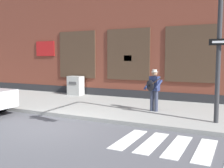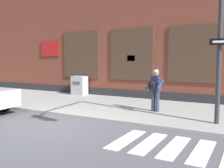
{
  "view_description": "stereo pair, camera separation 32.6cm",
  "coord_description": "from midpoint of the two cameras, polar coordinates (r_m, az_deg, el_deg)",
  "views": [
    {
      "loc": [
        5.44,
        -6.57,
        2.25
      ],
      "look_at": [
        1.38,
        1.56,
        1.34
      ],
      "focal_mm": 42.0,
      "sensor_mm": 36.0,
      "label": 1
    },
    {
      "loc": [
        5.73,
        -6.42,
        2.25
      ],
      "look_at": [
        1.38,
        1.56,
        1.34
      ],
      "focal_mm": 42.0,
      "sensor_mm": 36.0,
      "label": 2
    }
  ],
  "objects": [
    {
      "name": "sidewalk",
      "position": [
        11.86,
        -2.04,
        -4.86
      ],
      "size": [
        28.0,
        4.97,
        0.14
      ],
      "color": "gray",
      "rests_on": "ground"
    },
    {
      "name": "ground_plane",
      "position": [
        8.85,
        -13.85,
        -9.17
      ],
      "size": [
        160.0,
        160.0,
        0.0
      ],
      "primitive_type": "plane",
      "color": "#4C4C51"
    },
    {
      "name": "busker",
      "position": [
        10.39,
        8.17,
        -0.8
      ],
      "size": [
        0.72,
        0.64,
        1.65
      ],
      "color": "#33384C",
      "rests_on": "sidewalk"
    },
    {
      "name": "traffic_light",
      "position": [
        7.83,
        21.16,
        15.77
      ],
      "size": [
        0.6,
        3.38,
        5.04
      ],
      "color": "#2D2D30",
      "rests_on": "sidewalk"
    },
    {
      "name": "building_backdrop",
      "position": [
        15.79,
        5.83,
        10.04
      ],
      "size": [
        28.0,
        4.06,
        6.9
      ],
      "color": "brown",
      "rests_on": "ground"
    },
    {
      "name": "utility_box",
      "position": [
        15.08,
        -8.54,
        -0.32
      ],
      "size": [
        0.83,
        0.59,
        1.07
      ],
      "color": "#ADADA8",
      "rests_on": "sidewalk"
    }
  ]
}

